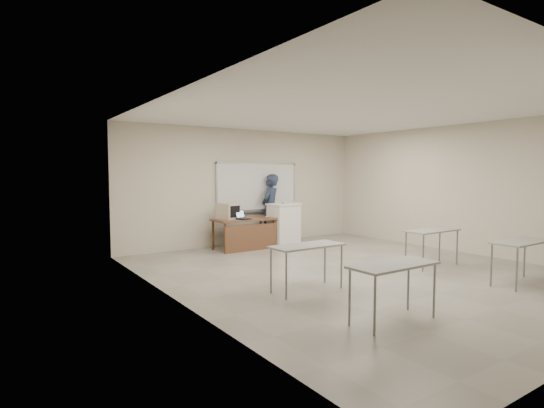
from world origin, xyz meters
TOP-DOWN VIEW (x-y plane):
  - floor at (0.00, 0.00)m, footprint 7.00×8.00m
  - whiteboard at (0.30, 3.97)m, footprint 2.48×0.10m
  - student_desks at (-0.00, -1.35)m, footprint 4.40×2.20m
  - instructor_desk at (-0.51, 3.19)m, footprint 1.50×0.75m
  - podium at (0.59, 3.16)m, footprint 0.77×0.56m
  - crt_monitor at (-0.89, 3.43)m, footprint 0.43×0.47m
  - laptop at (-0.61, 3.17)m, footprint 0.30×0.28m
  - mouse at (0.04, 3.10)m, footprint 0.12×0.08m
  - keyboard at (0.74, 3.04)m, footprint 0.49×0.27m
  - presenter at (0.62, 3.83)m, footprint 0.80×0.72m

SIDE VIEW (x-z plane):
  - floor at x=0.00m, z-range -0.01..0.00m
  - podium at x=0.59m, z-range 0.00..1.09m
  - instructor_desk at x=-0.51m, z-range 0.18..0.93m
  - student_desks at x=0.00m, z-range 0.31..1.04m
  - mouse at x=0.04m, z-range 0.75..0.79m
  - laptop at x=-0.61m, z-range 0.69..0.92m
  - presenter at x=0.62m, z-range 0.00..1.84m
  - crt_monitor at x=-0.89m, z-range 0.74..1.14m
  - keyboard at x=0.74m, z-range 1.08..1.11m
  - whiteboard at x=0.30m, z-range 0.83..2.14m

